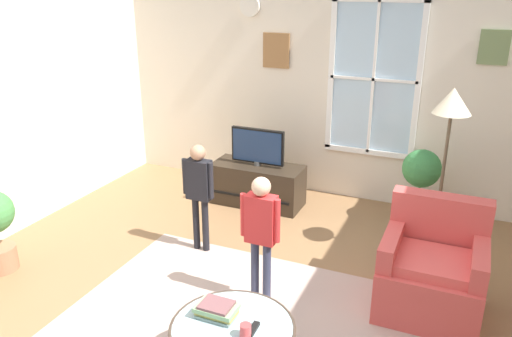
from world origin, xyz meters
TOP-DOWN VIEW (x-y plane):
  - ground_plane at (0.00, 0.00)m, footprint 5.89×5.94m
  - back_wall at (0.01, 2.73)m, footprint 5.29×0.17m
  - area_rug at (0.21, -0.19)m, footprint 2.85×2.29m
  - tv_stand at (-0.64, 2.04)m, footprint 1.04×0.46m
  - television at (-0.64, 2.03)m, footprint 0.62×0.08m
  - armchair at (1.40, 0.74)m, footprint 0.76×0.74m
  - coffee_table at (0.31, -0.57)m, footprint 0.81×0.81m
  - book_stack at (0.17, -0.52)m, footprint 0.27×0.18m
  - cup at (0.43, -0.63)m, footprint 0.07×0.07m
  - remote_near_books at (0.45, -0.56)m, footprint 0.04×0.14m
  - person_black_shirt at (-0.71, 0.83)m, footprint 0.32×0.15m
  - person_red_shirt at (0.15, 0.27)m, footprint 0.33×0.15m
  - potted_plant_by_window at (1.12, 2.23)m, footprint 0.40×0.40m
  - floor_lamp at (1.35, 1.53)m, footprint 0.32×0.32m

SIDE VIEW (x-z plane):
  - ground_plane at x=0.00m, z-range -0.02..0.00m
  - area_rug at x=0.21m, z-range 0.00..0.01m
  - tv_stand at x=-0.64m, z-range 0.00..0.47m
  - armchair at x=1.40m, z-range -0.11..0.76m
  - coffee_table at x=0.31m, z-range 0.18..0.58m
  - remote_near_books at x=0.45m, z-range 0.40..0.42m
  - cup at x=0.43m, z-range 0.40..0.49m
  - book_stack at x=0.17m, z-range 0.40..0.50m
  - potted_plant_by_window at x=1.12m, z-range 0.06..0.89m
  - person_black_shirt at x=-0.71m, z-range 0.13..1.20m
  - person_red_shirt at x=0.15m, z-range 0.14..1.22m
  - television at x=-0.64m, z-range 0.49..0.91m
  - floor_lamp at x=1.35m, z-range 0.54..2.16m
  - back_wall at x=0.01m, z-range 0.00..2.80m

